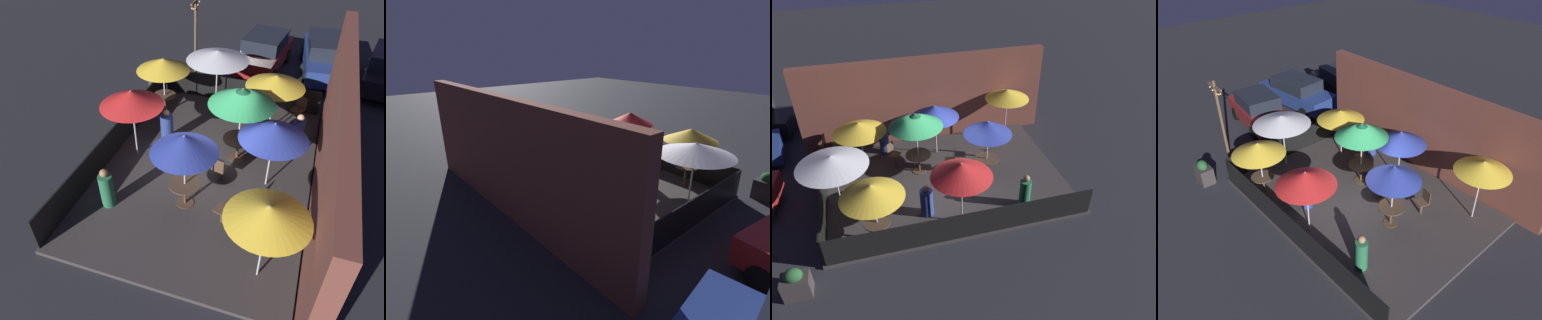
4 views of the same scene
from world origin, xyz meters
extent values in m
plane|color=#26262B|center=(0.00, 0.00, 0.00)|extent=(60.00, 60.00, 0.00)
cube|color=#383333|center=(0.00, 0.00, 0.06)|extent=(8.65, 6.21, 0.12)
cube|color=brown|center=(0.00, 3.34, 1.84)|extent=(10.25, 0.36, 3.68)
cube|color=black|center=(0.00, -3.06, 0.59)|extent=(8.45, 0.05, 0.95)
cube|color=black|center=(-4.28, 0.00, 0.59)|extent=(0.05, 6.01, 0.95)
cylinder|color=#B2B2B7|center=(1.59, -0.15, 1.27)|extent=(0.05, 0.05, 2.31)
cone|color=#283893|center=(1.59, -0.15, 2.17)|extent=(1.75, 1.75, 0.51)
cylinder|color=#B2B2B7|center=(-0.83, 0.74, 1.36)|extent=(0.05, 0.05, 2.49)
cone|color=#1E6B3D|center=(-0.83, 0.74, 2.35)|extent=(1.97, 1.97, 0.51)
cylinder|color=#B2B2B7|center=(-2.65, -2.44, 1.19)|extent=(0.05, 0.05, 2.14)
cone|color=gold|center=(-2.65, -2.44, 2.05)|extent=(1.88, 1.88, 0.43)
cylinder|color=#B2B2B7|center=(0.09, 1.84, 1.19)|extent=(0.05, 0.05, 2.14)
cone|color=#283893|center=(0.09, 1.84, 2.01)|extent=(1.90, 1.90, 0.49)
cylinder|color=#B2B2B7|center=(0.01, -2.35, 1.27)|extent=(0.05, 0.05, 2.31)
cone|color=red|center=(0.01, -2.35, 2.19)|extent=(1.91, 1.91, 0.48)
cylinder|color=#B2B2B7|center=(-2.82, 1.43, 1.14)|extent=(0.05, 0.05, 2.05)
cone|color=gold|center=(-2.82, 1.43, 1.97)|extent=(1.95, 1.95, 0.39)
cylinder|color=#B2B2B7|center=(3.21, 2.19, 1.25)|extent=(0.05, 0.05, 2.27)
cone|color=gold|center=(3.21, 2.19, 2.19)|extent=(1.82, 1.82, 0.39)
cylinder|color=#B2B2B7|center=(-3.72, -0.79, 1.23)|extent=(0.05, 0.05, 2.22)
cone|color=silver|center=(-3.72, -0.79, 2.16)|extent=(2.25, 2.25, 0.36)
cylinder|color=#4C3828|center=(1.59, -0.15, 0.13)|extent=(0.49, 0.49, 0.02)
cylinder|color=#4C3828|center=(1.59, -0.15, 0.47)|extent=(0.08, 0.08, 0.71)
cylinder|color=#4C3828|center=(1.59, -0.15, 0.85)|extent=(0.89, 0.89, 0.04)
cylinder|color=#4C3828|center=(-0.83, 0.74, 0.13)|extent=(0.53, 0.53, 0.02)
cylinder|color=#4C3828|center=(-0.83, 0.74, 0.49)|extent=(0.08, 0.08, 0.74)
cylinder|color=#4C3828|center=(-0.83, 0.74, 0.87)|extent=(0.96, 0.96, 0.04)
cylinder|color=#4C3828|center=(-2.65, -2.44, 0.13)|extent=(0.45, 0.45, 0.02)
cylinder|color=#4C3828|center=(-2.65, -2.44, 0.48)|extent=(0.08, 0.08, 0.71)
cylinder|color=#4C3828|center=(-2.65, -2.44, 0.85)|extent=(0.82, 0.82, 0.04)
cube|color=#4C3828|center=(0.33, 0.49, 0.33)|extent=(0.10, 0.10, 0.43)
cube|color=#4C3828|center=(0.33, 0.49, 0.57)|extent=(0.48, 0.48, 0.04)
cube|color=#4C3828|center=(0.51, 0.45, 0.81)|extent=(0.11, 0.40, 0.44)
cube|color=#4C3828|center=(-3.65, 2.28, 0.33)|extent=(0.11, 0.11, 0.42)
cube|color=#4C3828|center=(-3.65, 2.28, 0.56)|extent=(0.54, 0.54, 0.04)
cube|color=#4C3828|center=(-3.81, 2.36, 0.80)|extent=(0.22, 0.37, 0.44)
cube|color=#4C3828|center=(1.92, 1.01, 0.34)|extent=(0.10, 0.10, 0.44)
cube|color=#4C3828|center=(1.92, 1.01, 0.58)|extent=(0.49, 0.49, 0.04)
cube|color=#4C3828|center=(1.97, 1.18, 0.82)|extent=(0.39, 0.14, 0.44)
cube|color=#4C3828|center=(-1.67, 1.45, 0.34)|extent=(0.11, 0.11, 0.45)
cube|color=#4C3828|center=(-1.67, 1.45, 0.59)|extent=(0.56, 0.56, 0.04)
cube|color=#4C3828|center=(-1.81, 1.57, 0.83)|extent=(0.28, 0.32, 0.44)
cylinder|color=navy|center=(-1.97, 2.44, 0.65)|extent=(0.41, 0.41, 1.06)
sphere|color=tan|center=(-1.97, 2.44, 1.30)|extent=(0.22, 0.22, 0.22)
cylinder|color=navy|center=(-1.00, -1.71, 0.61)|extent=(0.49, 0.49, 0.98)
sphere|color=#9E704C|center=(-1.00, -1.71, 1.21)|extent=(0.22, 0.22, 0.22)
cylinder|color=#236642|center=(2.29, -2.15, 0.62)|extent=(0.53, 0.53, 1.01)
sphere|color=#9E704C|center=(2.29, -2.15, 1.24)|extent=(0.23, 0.23, 0.23)
cube|color=#332D2D|center=(-4.93, -3.74, 0.34)|extent=(0.73, 0.51, 0.67)
ellipsoid|color=#235128|center=(-4.93, -3.74, 0.76)|extent=(0.47, 0.38, 0.43)
cylinder|color=black|center=(-6.30, 6.10, 0.32)|extent=(0.66, 0.28, 0.64)
cylinder|color=black|center=(-6.57, 4.51, 0.32)|extent=(0.66, 0.28, 0.64)
camera|label=1|loc=(8.47, 2.38, 7.67)|focal=35.00mm
camera|label=2|loc=(-7.65, 7.14, 4.92)|focal=28.00mm
camera|label=3|loc=(-2.33, -10.94, 8.79)|focal=35.00mm
camera|label=4|loc=(7.64, -7.32, 8.85)|focal=35.00mm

